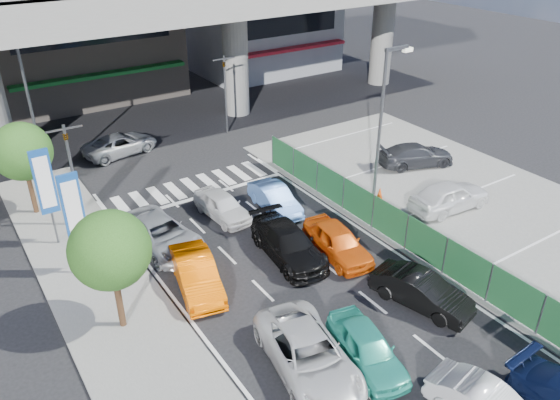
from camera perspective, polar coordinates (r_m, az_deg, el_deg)
ground at (r=21.13m, az=6.36°, el=-12.11°), size 120.00×120.00×0.00m
parking_lot at (r=29.21m, az=20.80°, el=-1.37°), size 12.00×28.00×0.06m
sidewalk_left at (r=21.36m, az=-16.02°, el=-12.51°), size 4.00×30.00×0.12m
fence_run at (r=24.26m, az=14.76°, el=-4.35°), size 0.16×22.00×1.80m
building_east at (r=52.00m, az=-2.31°, el=20.06°), size 12.00×10.90×12.00m
traffic_light_left at (r=26.31m, az=-21.24°, el=4.77°), size 1.60×1.24×5.20m
traffic_light_right at (r=36.31m, az=-5.82°, el=12.85°), size 1.60×1.24×5.20m
street_lamp_right at (r=26.88m, az=10.78°, el=8.66°), size 1.65×0.22×8.00m
street_lamp_left at (r=31.61m, az=-24.46°, el=9.62°), size 1.65×0.22×8.00m
signboard_near at (r=22.93m, az=-20.76°, el=-1.11°), size 0.80×0.14×4.70m
signboard_far at (r=25.54m, az=-23.33°, el=1.46°), size 0.80×0.14×4.70m
tree_near at (r=19.40m, az=-17.33°, el=-5.05°), size 2.80×2.80×4.80m
tree_far at (r=28.59m, az=-25.36°, el=4.58°), size 2.80×2.80×4.80m
sedan_white_mid_left at (r=18.64m, az=2.97°, el=-15.80°), size 3.15×5.30×1.38m
taxi_teal_mid at (r=19.11m, az=9.08°, el=-15.00°), size 2.29×4.03×1.29m
hatch_black_mid_right at (r=21.85m, az=14.58°, el=-9.20°), size 2.37×4.20×1.31m
taxi_orange_left at (r=22.23m, az=-8.72°, el=-7.67°), size 2.33×4.40×1.38m
sedan_black_mid at (r=23.82m, az=0.85°, el=-4.55°), size 2.41×4.93×1.38m
taxi_orange_right at (r=24.07m, az=6.03°, el=-4.34°), size 2.07×4.21×1.38m
wagon_silver_front_left at (r=25.02m, az=-12.41°, el=-3.52°), size 3.07×5.27×1.38m
sedan_white_front_mid at (r=26.97m, az=-6.04°, el=-0.58°), size 1.79×3.84×1.27m
kei_truck_front_right at (r=27.44m, az=-0.54°, el=0.11°), size 1.63×3.89×1.25m
crossing_wagon_silver at (r=35.21m, az=-16.36°, el=5.61°), size 4.86×2.89×1.27m
parked_sedan_white at (r=28.64m, az=17.30°, el=0.42°), size 4.50×2.06×1.50m
parked_sedan_dgrey at (r=33.10m, az=14.04°, el=4.59°), size 4.84×3.21×1.30m
traffic_cone at (r=29.04m, az=10.38°, el=0.75°), size 0.43×0.43×0.62m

